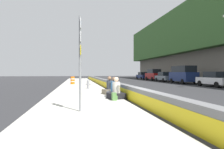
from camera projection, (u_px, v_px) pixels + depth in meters
ground_plane at (142, 107)px, 9.04m from camera, size 160.00×160.00×0.00m
sidewalk_strip at (85, 107)px, 8.56m from camera, size 80.00×4.40×0.14m
jersey_barrier at (142, 98)px, 9.03m from camera, size 76.00×0.45×0.85m
route_sign_post at (80, 56)px, 7.27m from camera, size 0.44×0.09×3.60m
fire_hydrant at (88, 84)px, 17.57m from camera, size 0.26×0.46×0.88m
seated_person_foreground at (116, 92)px, 10.76m from camera, size 0.97×1.05×1.22m
seated_person_middle at (114, 90)px, 11.80m from camera, size 0.95×1.03×1.20m
seated_person_rear at (110, 88)px, 13.15m from camera, size 0.95×1.04×1.21m
backpack at (114, 97)px, 10.15m from camera, size 0.32×0.28×0.40m
construction_barrel at (73, 80)px, 24.38m from camera, size 0.54×0.54×0.95m
parked_car_third at (215, 79)px, 21.50m from camera, size 4.53×2.01×1.71m
parked_car_fourth at (183, 74)px, 27.94m from camera, size 5.16×2.24×2.56m
parked_car_midline at (165, 77)px, 33.50m from camera, size 4.52×1.99×1.71m
parked_car_far at (154, 75)px, 38.89m from camera, size 4.81×2.08×2.28m
parked_car_farther at (143, 76)px, 45.38m from camera, size 4.54×2.03×1.71m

